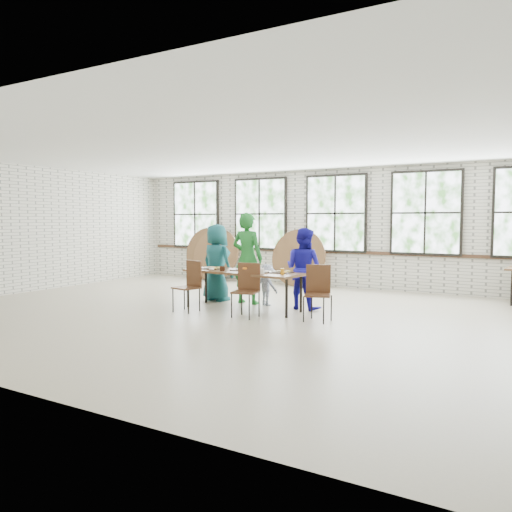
% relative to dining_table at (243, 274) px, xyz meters
% --- Properties ---
extents(room, '(12.00, 12.00, 12.00)m').
position_rel_dining_table_xyz_m(room, '(0.36, 3.92, 1.14)').
color(room, '#B3A68E').
rests_on(room, ground).
extents(dining_table, '(2.47, 1.04, 0.74)m').
position_rel_dining_table_xyz_m(dining_table, '(0.00, 0.00, 0.00)').
color(dining_table, brown).
rests_on(dining_table, ground).
extents(chair_near_left, '(0.50, 0.49, 0.95)m').
position_rel_dining_table_xyz_m(chair_near_left, '(-0.78, -0.63, -0.13)').
color(chair_near_left, '#502F1A').
rests_on(chair_near_left, ground).
extents(chair_near_right, '(0.49, 0.48, 0.95)m').
position_rel_dining_table_xyz_m(chair_near_right, '(0.42, -0.53, -0.13)').
color(chair_near_right, '#502F1A').
rests_on(chair_near_right, ground).
extents(chair_spare, '(0.53, 0.52, 0.95)m').
position_rel_dining_table_xyz_m(chair_spare, '(1.64, -0.23, -0.13)').
color(chair_spare, '#502F1A').
rests_on(chair_spare, ground).
extents(adult_teal, '(0.89, 0.69, 1.62)m').
position_rel_dining_table_xyz_m(adult_teal, '(-1.05, 0.65, 0.12)').
color(adult_teal, '#1B5467').
rests_on(adult_teal, ground).
extents(adult_green, '(0.68, 0.45, 1.86)m').
position_rel_dining_table_xyz_m(adult_green, '(-0.29, 0.65, 0.24)').
color(adult_green, '#1D6D28').
rests_on(adult_green, ground).
extents(toddler, '(0.60, 0.46, 0.83)m').
position_rel_dining_table_xyz_m(toddler, '(0.17, 0.65, -0.27)').
color(toddler, '#14233E').
rests_on(toddler, ground).
extents(adult_blue, '(0.84, 0.70, 1.56)m').
position_rel_dining_table_xyz_m(adult_blue, '(0.97, 0.65, 0.09)').
color(adult_blue, '#1A17A1').
rests_on(adult_blue, ground).
extents(tabletop_clutter, '(1.96, 0.61, 0.11)m').
position_rel_dining_table_xyz_m(tabletop_clutter, '(0.11, -0.03, 0.08)').
color(tabletop_clutter, black).
rests_on(tabletop_clutter, dining_table).
extents(round_tops_leaning, '(4.43, 0.46, 1.49)m').
position_rel_dining_table_xyz_m(round_tops_leaning, '(-2.36, 3.62, 0.05)').
color(round_tops_leaning, brown).
rests_on(round_tops_leaning, ground).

